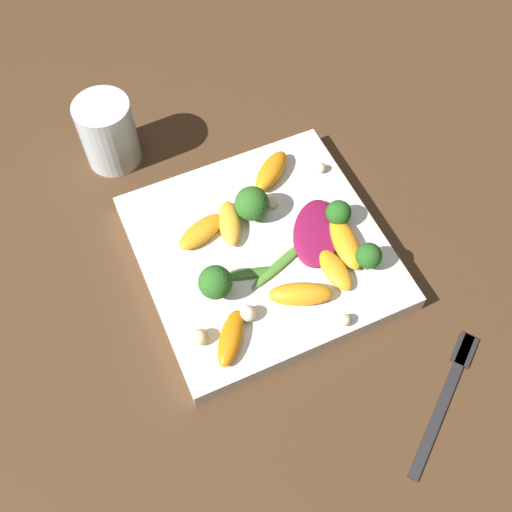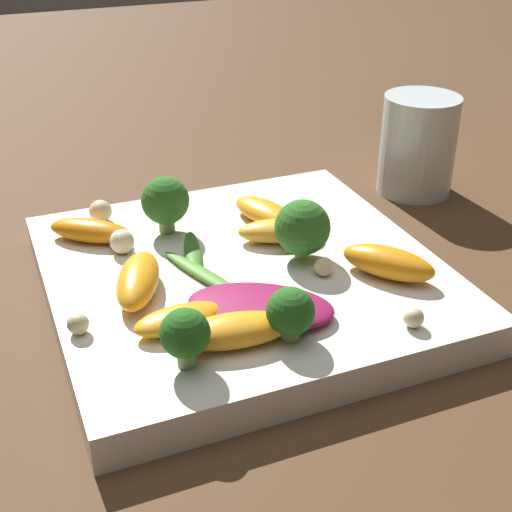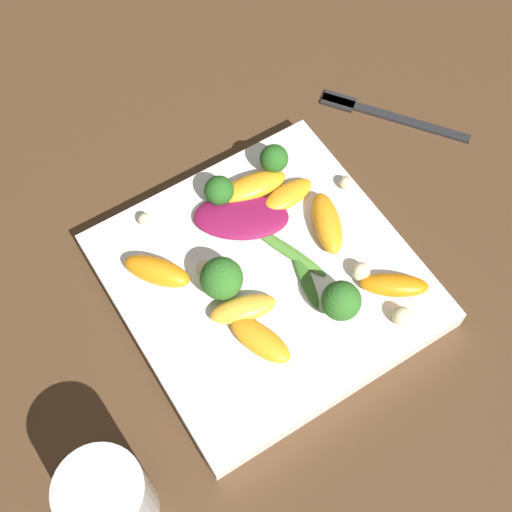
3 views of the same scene
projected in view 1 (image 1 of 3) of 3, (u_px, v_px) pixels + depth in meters
ground_plane at (261, 257)px, 0.73m from camera, size 2.40×2.40×0.00m
plate at (262, 252)px, 0.72m from camera, size 0.28×0.28×0.03m
drinking_glass at (108, 133)px, 0.77m from camera, size 0.07×0.07×0.09m
fork at (450, 386)px, 0.64m from camera, size 0.15×0.12×0.01m
radicchio_leaf_0 at (316, 233)px, 0.71m from camera, size 0.10×0.11×0.01m
orange_segment_0 at (201, 232)px, 0.71m from camera, size 0.07×0.05×0.02m
orange_segment_1 at (231, 338)px, 0.64m from camera, size 0.06×0.07×0.02m
orange_segment_2 at (230, 223)px, 0.71m from camera, size 0.04×0.07×0.02m
orange_segment_3 at (335, 270)px, 0.68m from camera, size 0.03×0.06×0.01m
orange_segment_4 at (271, 171)px, 0.75m from camera, size 0.07×0.06×0.02m
orange_segment_5 at (301, 294)px, 0.66m from camera, size 0.08×0.05×0.02m
orange_segment_6 at (345, 242)px, 0.70m from camera, size 0.04×0.08×0.02m
broccoli_floret_0 at (215, 283)px, 0.65m from camera, size 0.04×0.04×0.05m
broccoli_floret_1 at (252, 204)px, 0.71m from camera, size 0.04×0.04×0.05m
broccoli_floret_2 at (369, 256)px, 0.67m from camera, size 0.03×0.03×0.04m
broccoli_floret_3 at (338, 213)px, 0.71m from camera, size 0.03×0.03×0.04m
arugula_sprig_0 at (252, 273)px, 0.69m from camera, size 0.07×0.03×0.01m
arugula_sprig_1 at (281, 263)px, 0.69m from camera, size 0.09×0.05×0.01m
macadamia_nut_0 at (200, 337)px, 0.64m from camera, size 0.02×0.02×0.02m
macadamia_nut_1 at (345, 320)px, 0.65m from camera, size 0.01×0.01×0.01m
macadamia_nut_2 at (248, 313)px, 0.65m from camera, size 0.02×0.02×0.02m
macadamia_nut_3 at (321, 168)px, 0.76m from camera, size 0.01×0.01×0.01m
macadamia_nut_4 at (272, 202)px, 0.73m from camera, size 0.01×0.01×0.01m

